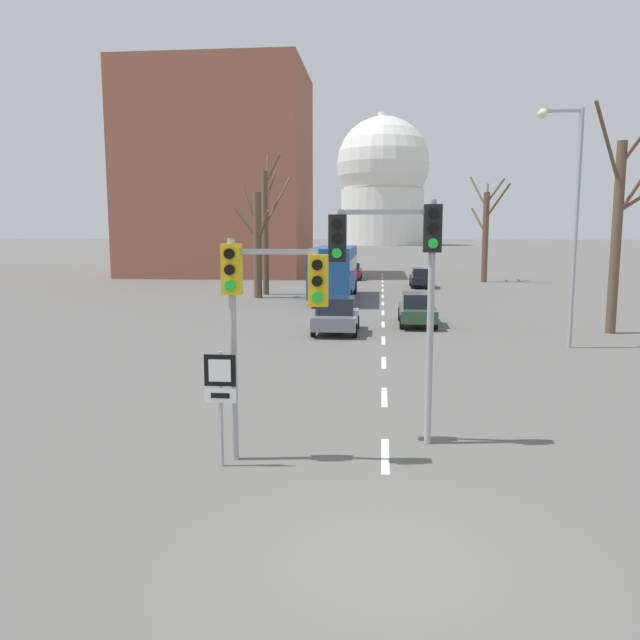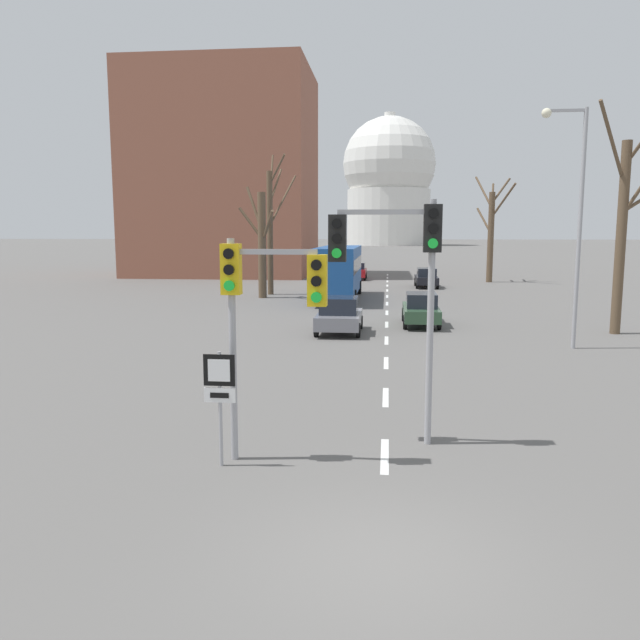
{
  "view_description": "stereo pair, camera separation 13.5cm",
  "coord_description": "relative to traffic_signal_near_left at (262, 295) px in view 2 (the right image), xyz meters",
  "views": [
    {
      "loc": [
        -0.13,
        -8.03,
        4.43
      ],
      "look_at": [
        -1.43,
        5.18,
        2.56
      ],
      "focal_mm": 35.0,
      "sensor_mm": 36.0,
      "label": 1
    },
    {
      "loc": [
        0.0,
        -8.02,
        4.43
      ],
      "look_at": [
        -1.43,
        5.18,
        2.56
      ],
      "focal_mm": 35.0,
      "sensor_mm": 36.0,
      "label": 2
    }
  ],
  "objects": [
    {
      "name": "lane_stripe_0",
      "position": [
        2.35,
        0.49,
        -3.25
      ],
      "size": [
        0.16,
        2.0,
        0.01
      ],
      "primitive_type": "cube",
      "color": "silver",
      "rests_on": "ground_plane"
    },
    {
      "name": "sedan_near_right",
      "position": [
        3.96,
        18.43,
        -2.46
      ],
      "size": [
        1.73,
        4.37,
        1.57
      ],
      "color": "#2D4C33",
      "rests_on": "ground_plane"
    },
    {
      "name": "bare_tree_left_near",
      "position": [
        -6.16,
        30.2,
        0.53
      ],
      "size": [
        2.81,
        2.75,
        7.56
      ],
      "color": "brown",
      "rests_on": "ground_plane"
    },
    {
      "name": "lane_stripe_3",
      "position": [
        2.35,
        13.99,
        -3.25
      ],
      "size": [
        0.16,
        2.0,
        0.01
      ],
      "primitive_type": "cube",
      "color": "silver",
      "rests_on": "ground_plane"
    },
    {
      "name": "capitol_dome",
      "position": [
        2.35,
        210.39,
        18.7
      ],
      "size": [
        31.92,
        31.92,
        45.08
      ],
      "color": "silver",
      "rests_on": "ground_plane"
    },
    {
      "name": "lane_stripe_4",
      "position": [
        2.35,
        18.49,
        -3.25
      ],
      "size": [
        0.16,
        2.0,
        0.01
      ],
      "primitive_type": "cube",
      "color": "silver",
      "rests_on": "ground_plane"
    },
    {
      "name": "route_sign_post",
      "position": [
        -0.76,
        -0.39,
        -1.76
      ],
      "size": [
        0.6,
        0.08,
        2.22
      ],
      "color": "#9E9EA3",
      "rests_on": "ground_plane"
    },
    {
      "name": "lane_stripe_11",
      "position": [
        2.35,
        49.99,
        -3.25
      ],
      "size": [
        0.16,
        2.0,
        0.01
      ],
      "primitive_type": "cube",
      "color": "silver",
      "rests_on": "ground_plane"
    },
    {
      "name": "sedan_far_left",
      "position": [
        -0.48,
        47.49,
        -2.45
      ],
      "size": [
        1.69,
        4.27,
        1.61
      ],
      "color": "maroon",
      "rests_on": "ground_plane"
    },
    {
      "name": "sedan_near_left",
      "position": [
        0.25,
        15.71,
        -2.46
      ],
      "size": [
        1.97,
        3.82,
        1.61
      ],
      "color": "slate",
      "rests_on": "ground_plane"
    },
    {
      "name": "traffic_signal_near_left",
      "position": [
        0.0,
        0.0,
        0.0
      ],
      "size": [
        2.0,
        0.34,
        4.32
      ],
      "color": "#9E9EA3",
      "rests_on": "ground_plane"
    },
    {
      "name": "ground_plane",
      "position": [
        2.35,
        -3.51,
        -3.26
      ],
      "size": [
        800.0,
        800.0,
        0.0
      ],
      "primitive_type": "plane",
      "color": "#5E5B59"
    },
    {
      "name": "street_lamp_right",
      "position": [
        9.24,
        13.0,
        2.13
      ],
      "size": [
        1.67,
        0.36,
        8.96
      ],
      "color": "#9E9EA3",
      "rests_on": "ground_plane"
    },
    {
      "name": "lane_stripe_7",
      "position": [
        2.35,
        31.99,
        -3.25
      ],
      "size": [
        0.16,
        2.0,
        0.01
      ],
      "primitive_type": "cube",
      "color": "silver",
      "rests_on": "ground_plane"
    },
    {
      "name": "lane_stripe_12",
      "position": [
        2.35,
        54.49,
        -3.25
      ],
      "size": [
        0.16,
        2.0,
        0.01
      ],
      "primitive_type": "cube",
      "color": "silver",
      "rests_on": "ground_plane"
    },
    {
      "name": "traffic_signal_centre_tall",
      "position": [
        2.57,
        1.32,
        0.61
      ],
      "size": [
        2.29,
        0.34,
        5.09
      ],
      "color": "#9E9EA3",
      "rests_on": "ground_plane"
    },
    {
      "name": "lane_stripe_10",
      "position": [
        2.35,
        45.49,
        -3.25
      ],
      "size": [
        0.16,
        2.0,
        0.01
      ],
      "primitive_type": "cube",
      "color": "silver",
      "rests_on": "ground_plane"
    },
    {
      "name": "bare_tree_left_far",
      "position": [
        -5.94,
        32.68,
        1.7
      ],
      "size": [
        1.77,
        4.31,
        10.07
      ],
      "color": "brown",
      "rests_on": "ground_plane"
    },
    {
      "name": "bare_tree_right_near",
      "position": [
        11.46,
        45.83,
        1.43
      ],
      "size": [
        2.79,
        5.45,
        9.58
      ],
      "color": "brown",
      "rests_on": "ground_plane"
    },
    {
      "name": "lane_stripe_8",
      "position": [
        2.35,
        36.49,
        -3.25
      ],
      "size": [
        0.16,
        2.0,
        0.01
      ],
      "primitive_type": "cube",
      "color": "silver",
      "rests_on": "ground_plane"
    },
    {
      "name": "lane_stripe_9",
      "position": [
        2.35,
        40.99,
        -3.25
      ],
      "size": [
        0.16,
        2.0,
        0.01
      ],
      "primitive_type": "cube",
      "color": "silver",
      "rests_on": "ground_plane"
    },
    {
      "name": "bare_tree_right_far",
      "position": [
        12.44,
        16.73,
        1.51
      ],
      "size": [
        4.82,
        3.3,
        10.34
      ],
      "color": "brown",
      "rests_on": "ground_plane"
    },
    {
      "name": "city_bus",
      "position": [
        -0.86,
        29.7,
        -1.21
      ],
      "size": [
        2.66,
        10.8,
        3.48
      ],
      "color": "#19478C",
      "rests_on": "ground_plane"
    },
    {
      "name": "lane_stripe_6",
      "position": [
        2.35,
        27.49,
        -3.25
      ],
      "size": [
        0.16,
        2.0,
        0.01
      ],
      "primitive_type": "cube",
      "color": "silver",
      "rests_on": "ground_plane"
    },
    {
      "name": "sedan_mid_centre",
      "position": [
        5.49,
        39.64,
        -2.46
      ],
      "size": [
        1.8,
        4.57,
        1.57
      ],
      "color": "black",
      "rests_on": "ground_plane"
    },
    {
      "name": "lane_stripe_1",
      "position": [
        2.35,
        4.99,
        -3.25
      ],
      "size": [
        0.16,
        2.0,
        0.01
      ],
      "primitive_type": "cube",
      "color": "silver",
      "rests_on": "ground_plane"
    },
    {
      "name": "lane_stripe_5",
      "position": [
        2.35,
        22.99,
        -3.25
      ],
      "size": [
        0.16,
        2.0,
        0.01
      ],
      "primitive_type": "cube",
      "color": "silver",
      "rests_on": "ground_plane"
    },
    {
      "name": "lane_stripe_2",
      "position": [
        2.35,
        9.49,
        -3.25
      ],
      "size": [
        0.16,
        2.0,
        0.01
      ],
      "primitive_type": "cube",
      "color": "silver",
      "rests_on": "ground_plane"
    },
    {
      "name": "apartment_block_left",
      "position": [
        -14.63,
        53.01,
        7.13
      ],
      "size": [
        18.0,
        14.0,
        20.77
      ],
      "primitive_type": "cube",
      "color": "#935642",
      "rests_on": "ground_plane"
    }
  ]
}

